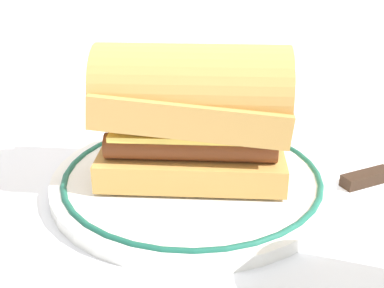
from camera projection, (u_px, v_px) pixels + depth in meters
name	position (u px, v px, depth m)	size (l,w,h in m)	color
ground_plane	(222.00, 203.00, 0.46)	(1.50, 1.50, 0.00)	white
plate	(192.00, 179.00, 0.49)	(0.27, 0.27, 0.01)	white
sausage_sandwich	(192.00, 112.00, 0.46)	(0.18, 0.11, 0.12)	tan
salt_shaker	(288.00, 92.00, 0.63)	(0.03, 0.03, 0.08)	white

